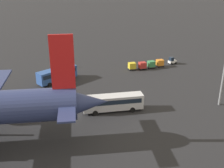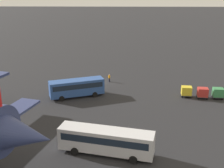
{
  "view_description": "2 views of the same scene",
  "coord_description": "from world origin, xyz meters",
  "views": [
    {
      "loc": [
        17.18,
        74.8,
        26.32
      ],
      "look_at": [
        -5.63,
        21.28,
        2.3
      ],
      "focal_mm": 45.0,
      "sensor_mm": 36.0,
      "label": 1
    },
    {
      "loc": [
        -4.18,
        59.92,
        19.67
      ],
      "look_at": [
        -2.83,
        14.42,
        4.36
      ],
      "focal_mm": 45.0,
      "sensor_mm": 36.0,
      "label": 2
    }
  ],
  "objects": [
    {
      "name": "baggage_tug",
      "position": [
        -30.4,
        8.61,
        0.94
      ],
      "size": [
        2.52,
        1.84,
        2.1
      ],
      "rotation": [
        0.0,
        0.0,
        0.1
      ],
      "color": "white",
      "rests_on": "ground"
    },
    {
      "name": "shuttle_bus_far",
      "position": [
        -2.5,
        29.09,
        1.98
      ],
      "size": [
        12.2,
        5.07,
        3.31
      ],
      "rotation": [
        0.0,
        0.0,
        -0.22
      ],
      "color": "silver",
      "rests_on": "ground"
    },
    {
      "name": "cargo_cart_green",
      "position": [
        -22.79,
        9.53,
        1.19
      ],
      "size": [
        2.16,
        1.88,
        2.06
      ],
      "rotation": [
        0.0,
        0.0,
        -0.1
      ],
      "color": "#38383D",
      "rests_on": "ground"
    },
    {
      "name": "cargo_cart_yellow",
      "position": [
        -17.03,
        8.77,
        1.19
      ],
      "size": [
        2.16,
        1.88,
        2.06
      ],
      "rotation": [
        0.0,
        0.0,
        -0.1
      ],
      "color": "#38383D",
      "rests_on": "ground"
    },
    {
      "name": "worker_person",
      "position": [
        -1.79,
        -0.17,
        0.87
      ],
      "size": [
        0.38,
        0.38,
        1.74
      ],
      "color": "#1E1E2D",
      "rests_on": "ground"
    },
    {
      "name": "shuttle_bus_near",
      "position": [
        4.1,
        9.31,
        2.02
      ],
      "size": [
        10.62,
        6.23,
        3.39
      ],
      "rotation": [
        0.0,
        0.0,
        0.37
      ],
      "color": "#2D5199",
      "rests_on": "ground"
    },
    {
      "name": "ground_plane",
      "position": [
        0.0,
        0.0,
        0.0
      ],
      "size": [
        600.0,
        600.0,
        0.0
      ],
      "primitive_type": "plane",
      "color": "#232326"
    },
    {
      "name": "cargo_cart_orange",
      "position": [
        -25.68,
        9.43,
        1.19
      ],
      "size": [
        2.16,
        1.88,
        2.06
      ],
      "rotation": [
        0.0,
        0.0,
        -0.1
      ],
      "color": "#38383D",
      "rests_on": "ground"
    },
    {
      "name": "cargo_cart_red",
      "position": [
        -19.91,
        9.51,
        1.19
      ],
      "size": [
        2.16,
        1.88,
        2.06
      ],
      "rotation": [
        0.0,
        0.0,
        -0.1
      ],
      "color": "#38383D",
      "rests_on": "ground"
    }
  ]
}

